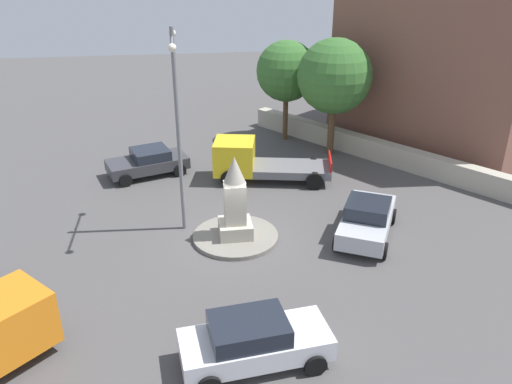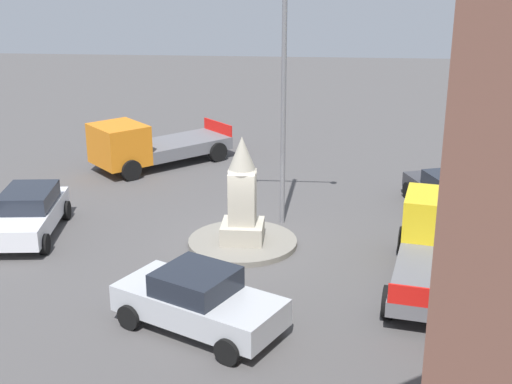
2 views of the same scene
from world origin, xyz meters
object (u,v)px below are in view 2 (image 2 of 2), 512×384
(car_silver_far_side, at_px, (198,300))
(car_dark_grey_passing, at_px, (451,191))
(car_white_parked_right, at_px, (29,212))
(truck_yellow_parked_left, at_px, (436,242))
(monument, at_px, (242,196))
(truck_orange_waiting, at_px, (147,145))
(streetlamp, at_px, (284,79))

(car_silver_far_side, height_order, car_dark_grey_passing, car_silver_far_side)
(car_white_parked_right, distance_m, truck_yellow_parked_left, 12.71)
(monument, bearing_deg, truck_orange_waiting, 121.54)
(car_silver_far_side, xyz_separation_m, car_white_parked_right, (-6.38, 5.45, 0.00))
(car_silver_far_side, bearing_deg, truck_orange_waiting, 108.07)
(car_white_parked_right, xyz_separation_m, truck_orange_waiting, (2.12, 7.61, 0.19))
(streetlamp, distance_m, car_silver_far_side, 8.49)
(truck_orange_waiting, bearing_deg, car_silver_far_side, -71.93)
(car_silver_far_side, height_order, car_white_parked_right, car_silver_far_side)
(monument, bearing_deg, car_silver_far_side, -96.01)
(car_silver_far_side, xyz_separation_m, truck_yellow_parked_left, (6.20, 3.63, 0.20))
(car_silver_far_side, xyz_separation_m, car_dark_grey_passing, (7.58, 8.91, -0.07))
(streetlamp, bearing_deg, car_dark_grey_passing, 15.94)
(car_silver_far_side, relative_size, truck_orange_waiting, 0.78)
(car_dark_grey_passing, xyz_separation_m, truck_yellow_parked_left, (-1.38, -5.28, 0.27))
(streetlamp, xyz_separation_m, truck_yellow_parked_left, (4.51, -3.60, -3.91))
(monument, distance_m, car_dark_grey_passing, 7.99)
(streetlamp, height_order, car_silver_far_side, streetlamp)
(car_dark_grey_passing, relative_size, car_white_parked_right, 1.00)
(monument, relative_size, car_white_parked_right, 0.77)
(streetlamp, bearing_deg, car_silver_far_side, -103.19)
(car_white_parked_right, bearing_deg, car_silver_far_side, -40.53)
(car_dark_grey_passing, bearing_deg, monument, -152.33)
(car_silver_far_side, distance_m, truck_yellow_parked_left, 7.19)
(streetlamp, bearing_deg, truck_orange_waiting, 135.60)
(car_white_parked_right, distance_m, truck_orange_waiting, 7.90)
(monument, height_order, truck_orange_waiting, monument)
(car_dark_grey_passing, bearing_deg, car_silver_far_side, -130.40)
(truck_yellow_parked_left, distance_m, truck_orange_waiting, 14.08)
(streetlamp, xyz_separation_m, car_white_parked_right, (-8.07, -1.77, -4.11))
(monument, xyz_separation_m, streetlamp, (1.14, 2.01, 3.26))
(monument, height_order, streetlamp, streetlamp)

